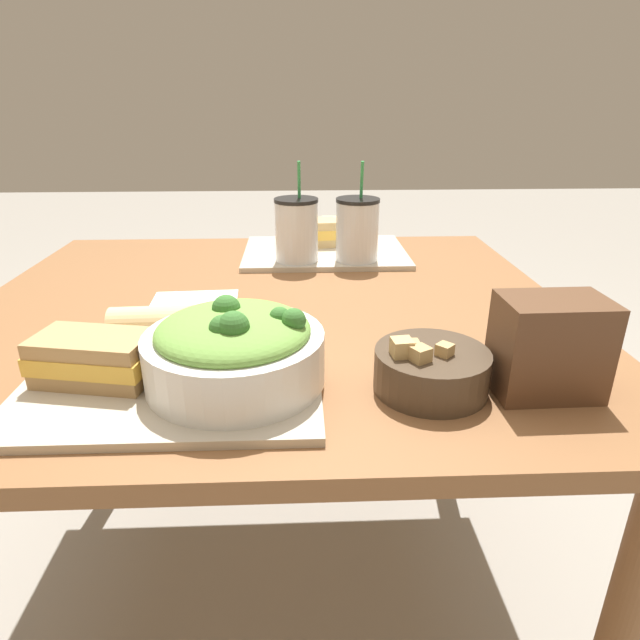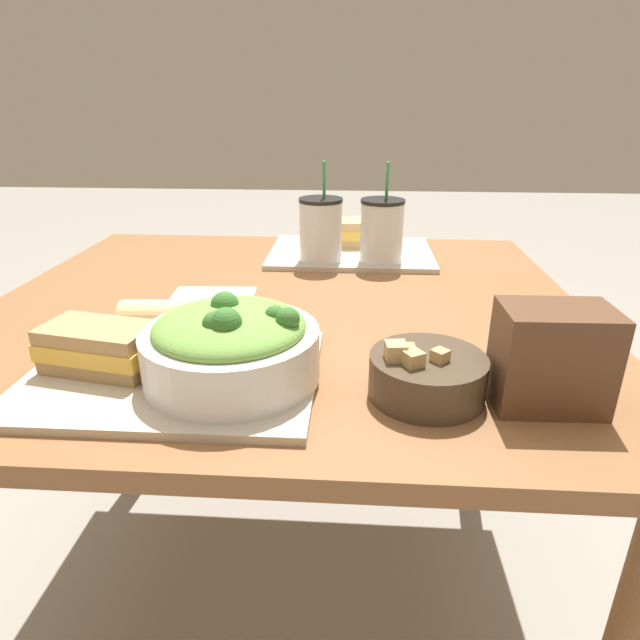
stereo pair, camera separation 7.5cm
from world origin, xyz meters
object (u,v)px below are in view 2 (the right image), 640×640
(soup_bowl, at_px, (427,374))
(chip_bag, at_px, (551,357))
(sandwich_near, at_px, (100,347))
(sandwich_far, at_px, (335,233))
(drink_cup_dark, at_px, (321,232))
(baguette_near, at_px, (171,319))
(drink_cup_red, at_px, (382,233))
(napkin_folded, at_px, (212,297))
(baguette_far, at_px, (374,229))
(salad_bowl, at_px, (231,343))

(soup_bowl, bearing_deg, chip_bag, -3.87)
(sandwich_near, height_order, sandwich_far, same)
(sandwich_near, relative_size, drink_cup_dark, 0.75)
(baguette_near, bearing_deg, drink_cup_red, -39.80)
(drink_cup_red, height_order, napkin_folded, drink_cup_red)
(drink_cup_red, xyz_separation_m, napkin_folded, (-0.34, -0.23, -0.08))
(drink_cup_red, xyz_separation_m, chip_bag, (0.19, -0.59, -0.01))
(soup_bowl, xyz_separation_m, baguette_far, (-0.05, 0.78, 0.01))
(drink_cup_dark, height_order, drink_cup_red, same)
(baguette_near, relative_size, napkin_folded, 0.89)
(sandwich_far, height_order, drink_cup_dark, drink_cup_dark)
(chip_bag, bearing_deg, drink_cup_dark, 117.61)
(sandwich_far, distance_m, chip_bag, 0.79)
(salad_bowl, distance_m, sandwich_near, 0.19)
(sandwich_far, bearing_deg, sandwich_near, -117.94)
(sandwich_near, distance_m, drink_cup_dark, 0.62)
(drink_cup_dark, distance_m, drink_cup_red, 0.14)
(sandwich_near, distance_m, sandwich_far, 0.76)
(sandwich_far, bearing_deg, drink_cup_red, -56.68)
(salad_bowl, distance_m, baguette_near, 0.18)
(salad_bowl, height_order, chip_bag, chip_bag)
(sandwich_near, height_order, chip_bag, chip_bag)
(baguette_near, relative_size, drink_cup_dark, 0.67)
(drink_cup_red, distance_m, chip_bag, 0.62)
(drink_cup_dark, bearing_deg, chip_bag, -61.22)
(chip_bag, bearing_deg, sandwich_near, 175.51)
(salad_bowl, distance_m, napkin_folded, 0.36)
(baguette_near, height_order, baguette_far, same)
(sandwich_far, bearing_deg, drink_cup_dark, -106.24)
(drink_cup_dark, bearing_deg, baguette_far, 57.52)
(sandwich_near, relative_size, sandwich_far, 1.11)
(drink_cup_dark, bearing_deg, soup_bowl, -73.16)
(sandwich_near, distance_m, baguette_far, 0.86)
(baguette_far, relative_size, chip_bag, 0.92)
(baguette_near, bearing_deg, chip_bag, -107.41)
(sandwich_near, height_order, drink_cup_red, drink_cup_red)
(sandwich_near, relative_size, baguette_far, 1.34)
(drink_cup_dark, relative_size, drink_cup_red, 1.00)
(drink_cup_red, bearing_deg, napkin_folded, -145.12)
(baguette_near, distance_m, chip_bag, 0.55)
(soup_bowl, bearing_deg, drink_cup_dark, 106.84)
(baguette_far, bearing_deg, soup_bowl, -166.28)
(chip_bag, bearing_deg, baguette_far, 102.73)
(drink_cup_red, bearing_deg, sandwich_far, 128.11)
(sandwich_far, distance_m, drink_cup_dark, 0.15)
(salad_bowl, xyz_separation_m, sandwich_near, (-0.19, 0.01, -0.02))
(sandwich_far, xyz_separation_m, napkin_folded, (-0.23, -0.37, -0.04))
(drink_cup_dark, distance_m, chip_bag, 0.68)
(baguette_near, distance_m, baguette_far, 0.73)
(soup_bowl, relative_size, drink_cup_dark, 0.68)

